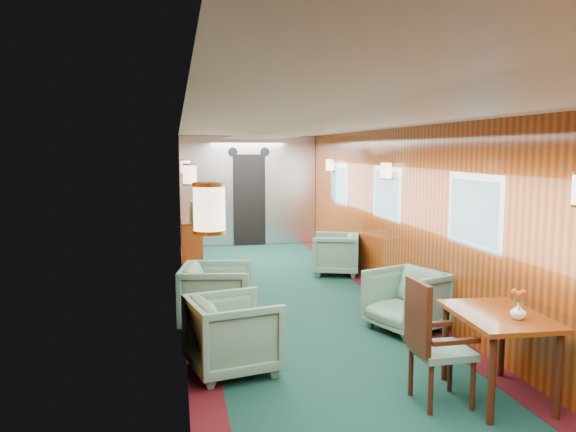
# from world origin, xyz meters

# --- Properties ---
(room) EXTENTS (12.00, 12.10, 2.40)m
(room) POSITION_xyz_m (0.00, 0.00, 1.63)
(room) COLOR #0E332A
(room) RESTS_ON ground
(bulkhead) EXTENTS (2.98, 0.17, 2.39)m
(bulkhead) POSITION_xyz_m (0.00, 5.91, 1.18)
(bulkhead) COLOR silver
(bulkhead) RESTS_ON ground
(windows_right) EXTENTS (0.02, 8.60, 0.80)m
(windows_right) POSITION_xyz_m (1.49, 0.25, 1.45)
(windows_right) COLOR #B4B6BB
(windows_right) RESTS_ON ground
(wall_sconces) EXTENTS (2.97, 7.97, 0.25)m
(wall_sconces) POSITION_xyz_m (0.00, 0.57, 1.79)
(wall_sconces) COLOR #FFE9C6
(wall_sconces) RESTS_ON ground
(dining_table) EXTENTS (0.74, 1.02, 0.74)m
(dining_table) POSITION_xyz_m (1.06, -2.22, 0.62)
(dining_table) COLOR brown
(dining_table) RESTS_ON ground
(side_chair) EXTENTS (0.48, 0.50, 1.04)m
(side_chair) POSITION_xyz_m (0.46, -2.21, 0.57)
(side_chair) COLOR #225145
(side_chair) RESTS_ON ground
(credenza) EXTENTS (0.34, 1.08, 1.25)m
(credenza) POSITION_xyz_m (-1.34, 2.80, 0.50)
(credenza) COLOR brown
(credenza) RESTS_ON ground
(flower_vase) EXTENTS (0.14, 0.14, 0.13)m
(flower_vase) POSITION_xyz_m (1.11, -2.40, 0.80)
(flower_vase) COLOR white
(flower_vase) RESTS_ON dining_table
(armchair_left_near) EXTENTS (0.95, 0.93, 0.73)m
(armchair_left_near) POSITION_xyz_m (-1.07, -1.21, 0.36)
(armchair_left_near) COLOR #225145
(armchair_left_near) RESTS_ON ground
(armchair_left_far) EXTENTS (0.96, 0.94, 0.76)m
(armchair_left_far) POSITION_xyz_m (-1.12, 0.19, 0.38)
(armchair_left_far) COLOR #225145
(armchair_left_far) RESTS_ON ground
(armchair_right_near) EXTENTS (1.00, 0.99, 0.71)m
(armchair_right_near) POSITION_xyz_m (1.03, -0.38, 0.35)
(armchair_right_near) COLOR #225145
(armchair_right_near) RESTS_ON ground
(armchair_right_far) EXTENTS (0.96, 0.94, 0.69)m
(armchair_right_far) POSITION_xyz_m (1.05, 2.66, 0.35)
(armchair_right_far) COLOR #225145
(armchair_right_far) RESTS_ON ground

